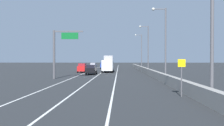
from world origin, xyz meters
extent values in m
plane|color=#26282B|center=(0.00, 64.00, 0.00)|extent=(320.00, 320.00, 0.00)
cube|color=silver|center=(-5.50, 55.00, 0.00)|extent=(0.16, 130.00, 0.00)
cube|color=silver|center=(-2.00, 55.00, 0.00)|extent=(0.16, 130.00, 0.00)
cube|color=silver|center=(1.50, 55.00, 0.00)|extent=(0.16, 130.00, 0.00)
cube|color=gray|center=(7.93, 40.00, 0.55)|extent=(0.60, 120.00, 1.10)
cylinder|color=#47474C|center=(-8.00, 33.67, 3.75)|extent=(0.36, 0.36, 7.50)
cube|color=#47474C|center=(-5.75, 33.67, 7.30)|extent=(4.50, 0.20, 0.20)
cube|color=#0C5923|center=(-5.53, 33.55, 6.60)|extent=(2.60, 0.10, 1.00)
cylinder|color=#4C4C51|center=(7.03, 16.02, 1.20)|extent=(0.10, 0.10, 2.40)
cube|color=yellow|center=(7.03, 15.98, 2.70)|extent=(0.60, 0.04, 0.60)
cylinder|color=#4C4C51|center=(8.42, 13.32, 5.24)|extent=(0.24, 0.24, 10.48)
cylinder|color=#4C4C51|center=(8.81, 32.15, 5.24)|extent=(0.24, 0.24, 10.48)
cube|color=#4C4C51|center=(7.91, 32.15, 10.33)|extent=(1.80, 0.12, 0.12)
sphere|color=beige|center=(7.01, 32.15, 10.33)|extent=(0.44, 0.44, 0.44)
cylinder|color=#4C4C51|center=(8.49, 50.99, 5.24)|extent=(0.24, 0.24, 10.48)
cube|color=#4C4C51|center=(7.59, 50.99, 10.33)|extent=(1.80, 0.12, 0.12)
sphere|color=beige|center=(6.69, 50.99, 10.33)|extent=(0.44, 0.44, 0.44)
cylinder|color=#4C4C51|center=(8.73, 69.82, 5.24)|extent=(0.24, 0.24, 10.48)
cube|color=#4C4C51|center=(7.83, 69.82, 10.33)|extent=(1.80, 0.12, 0.12)
sphere|color=beige|center=(6.93, 69.82, 10.33)|extent=(0.44, 0.44, 0.44)
cube|color=red|center=(-6.36, 52.09, 0.91)|extent=(1.88, 4.55, 1.14)
cube|color=maroon|center=(-6.38, 51.64, 1.78)|extent=(1.59, 2.07, 0.60)
cylinder|color=black|center=(-7.08, 53.91, 0.34)|extent=(0.24, 0.69, 0.68)
cylinder|color=black|center=(-5.52, 53.86, 0.34)|extent=(0.24, 0.69, 0.68)
cylinder|color=black|center=(-7.21, 50.32, 0.34)|extent=(0.24, 0.69, 0.68)
cylinder|color=black|center=(-5.64, 50.27, 0.34)|extent=(0.24, 0.69, 0.68)
cube|color=black|center=(-3.45, 44.49, 0.84)|extent=(1.89, 4.21, 0.99)
cube|color=black|center=(-3.46, 44.07, 1.63)|extent=(1.63, 1.91, 0.60)
cylinder|color=black|center=(-4.25, 46.14, 0.34)|extent=(0.23, 0.68, 0.68)
cylinder|color=black|center=(-2.60, 46.11, 0.34)|extent=(0.23, 0.68, 0.68)
cylinder|color=black|center=(-4.31, 42.86, 0.34)|extent=(0.23, 0.68, 0.68)
cylinder|color=black|center=(-2.66, 42.83, 0.34)|extent=(0.23, 0.68, 0.68)
cube|color=#1E389E|center=(-3.22, 76.71, 0.94)|extent=(1.98, 4.79, 1.19)
cube|color=navy|center=(-3.20, 76.24, 1.83)|extent=(1.68, 2.18, 0.60)
cylinder|color=black|center=(-4.11, 78.61, 0.34)|extent=(0.24, 0.69, 0.68)
cylinder|color=black|center=(-2.44, 78.66, 0.34)|extent=(0.24, 0.69, 0.68)
cylinder|color=black|center=(-3.99, 74.77, 0.34)|extent=(0.24, 0.69, 0.68)
cylinder|color=black|center=(-2.32, 74.82, 0.34)|extent=(0.24, 0.69, 0.68)
cube|color=#B7B7BC|center=(-6.63, 77.23, 0.80)|extent=(1.95, 4.58, 0.92)
cube|color=gray|center=(-6.64, 76.78, 1.56)|extent=(1.66, 2.08, 0.60)
cylinder|color=black|center=(-7.41, 79.07, 0.34)|extent=(0.24, 0.69, 0.68)
cylinder|color=black|center=(-5.75, 79.02, 0.34)|extent=(0.24, 0.69, 0.68)
cylinder|color=black|center=(-7.51, 75.44, 0.34)|extent=(0.24, 0.69, 0.68)
cylinder|color=black|center=(-5.85, 75.39, 0.34)|extent=(0.24, 0.69, 0.68)
cube|color=silver|center=(-0.59, 53.38, 1.66)|extent=(2.48, 8.11, 2.31)
cube|color=gray|center=(-0.57, 55.16, 3.36)|extent=(2.13, 1.80, 1.10)
cylinder|color=black|center=(-1.68, 56.74, 0.50)|extent=(0.23, 1.00, 1.00)
cylinder|color=black|center=(0.56, 56.72, 0.50)|extent=(0.23, 1.00, 1.00)
cylinder|color=black|center=(-1.74, 50.05, 0.50)|extent=(0.23, 1.00, 1.00)
cylinder|color=black|center=(0.50, 50.03, 0.50)|extent=(0.23, 1.00, 1.00)
camera|label=1|loc=(2.08, -3.55, 2.99)|focal=39.06mm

